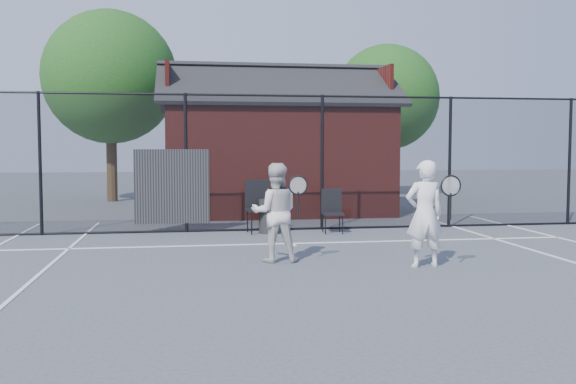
{
  "coord_description": "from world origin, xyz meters",
  "views": [
    {
      "loc": [
        -1.98,
        -8.99,
        1.84
      ],
      "look_at": [
        -0.33,
        1.49,
        1.1
      ],
      "focal_mm": 40.0,
      "sensor_mm": 36.0,
      "label": 1
    }
  ],
  "objects": [
    {
      "name": "player_back",
      "position": [
        -0.59,
        1.16,
        0.8
      ],
      "size": [
        0.88,
        0.66,
        1.59
      ],
      "color": "silver",
      "rests_on": "ground"
    },
    {
      "name": "ground",
      "position": [
        0.0,
        0.0,
        0.0
      ],
      "size": [
        80.0,
        80.0,
        0.0
      ],
      "primitive_type": "plane",
      "color": "#42474C",
      "rests_on": "ground"
    },
    {
      "name": "fence",
      "position": [
        -0.3,
        5.0,
        1.45
      ],
      "size": [
        22.04,
        3.0,
        3.0
      ],
      "color": "black",
      "rests_on": "ground"
    },
    {
      "name": "chair_left",
      "position": [
        1.1,
        4.36,
        0.46
      ],
      "size": [
        0.47,
        0.49,
        0.92
      ],
      "primitive_type": "cube",
      "rotation": [
        0.0,
        0.0,
        -0.06
      ],
      "color": "black",
      "rests_on": "ground"
    },
    {
      "name": "tree_left",
      "position": [
        -4.5,
        13.5,
        4.19
      ],
      "size": [
        4.48,
        4.48,
        6.44
      ],
      "color": "#2F2212",
      "rests_on": "ground"
    },
    {
      "name": "player_front",
      "position": [
        1.61,
        0.31,
        0.83
      ],
      "size": [
        0.74,
        0.54,
        1.65
      ],
      "color": "white",
      "rests_on": "ground"
    },
    {
      "name": "tree_right",
      "position": [
        5.5,
        14.5,
        3.71
      ],
      "size": [
        3.97,
        3.97,
        5.7
      ],
      "color": "#2F2212",
      "rests_on": "ground"
    },
    {
      "name": "waste_bin",
      "position": [
        -0.22,
        4.6,
        0.36
      ],
      "size": [
        0.59,
        0.59,
        0.73
      ],
      "primitive_type": "cylinder",
      "rotation": [
        0.0,
        0.0,
        0.22
      ],
      "color": "black",
      "rests_on": "ground"
    },
    {
      "name": "court_lines",
      "position": [
        0.0,
        -1.32,
        0.01
      ],
      "size": [
        11.02,
        18.0,
        0.01
      ],
      "color": "silver",
      "rests_on": "ground"
    },
    {
      "name": "clubhouse",
      "position": [
        0.5,
        9.0,
        1.61
      ],
      "size": [
        6.5,
        4.36,
        4.19
      ],
      "color": "maroon",
      "rests_on": "ground"
    },
    {
      "name": "chair_right",
      "position": [
        -0.45,
        4.6,
        0.56
      ],
      "size": [
        0.59,
        0.61,
        1.11
      ],
      "primitive_type": "cube",
      "rotation": [
        0.0,
        0.0,
        0.11
      ],
      "color": "black",
      "rests_on": "ground"
    }
  ]
}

